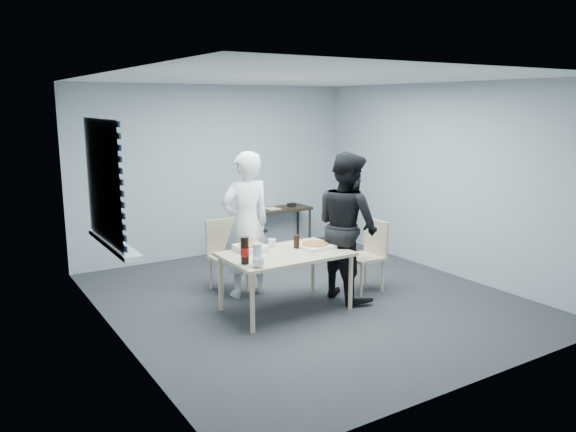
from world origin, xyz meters
TOP-DOWN VIEW (x-y plane):
  - room at (-2.20, 0.40)m, footprint 5.00×5.00m
  - dining_table at (-0.42, -0.20)m, footprint 1.39×0.88m
  - chair_far at (-0.67, 0.84)m, footprint 0.42×0.42m
  - chair_right at (0.86, -0.14)m, footprint 0.42×0.42m
  - person_white at (-0.55, 0.50)m, footprint 0.65×0.42m
  - person_black at (0.44, -0.21)m, footprint 0.47×0.86m
  - side_table at (1.03, 2.28)m, footprint 0.98×0.43m
  - stool at (0.14, 1.69)m, footprint 0.38×0.38m
  - backpack at (0.14, 1.68)m, footprint 0.32×0.23m
  - pizza_box_a at (-0.72, 0.07)m, footprint 0.32×0.32m
  - pizza_box_b at (-0.01, -0.19)m, footprint 0.37×0.37m
  - mug_a at (-0.96, -0.54)m, footprint 0.17×0.17m
  - mug_b at (-0.42, 0.11)m, footprint 0.10×0.10m
  - cola_glass at (-0.21, -0.09)m, footprint 0.07×0.07m
  - soda_bottle at (-1.01, -0.35)m, footprint 0.09×0.09m
  - plastic_cups at (-0.92, -0.44)m, footprint 0.11×0.11m
  - rubber_band at (-0.20, -0.45)m, footprint 0.08×0.08m
  - papers at (0.88, 2.30)m, footprint 0.26×0.31m
  - black_box at (1.25, 2.30)m, footprint 0.13×0.10m

SIDE VIEW (x-z plane):
  - stool at x=0.14m, z-range 0.15..0.68m
  - chair_far at x=-0.67m, z-range 0.07..0.96m
  - chair_right at x=0.86m, z-range 0.07..0.96m
  - side_table at x=1.03m, z-range 0.25..0.90m
  - dining_table at x=-0.42m, z-range 0.28..0.95m
  - papers at x=0.88m, z-range 0.65..0.66m
  - rubber_band at x=-0.20m, z-range 0.68..0.68m
  - black_box at x=1.25m, z-range 0.65..0.71m
  - pizza_box_b at x=-0.01m, z-range 0.68..0.73m
  - pizza_box_a at x=-0.72m, z-range 0.68..0.75m
  - mug_b at x=-0.42m, z-range 0.68..0.77m
  - mug_a at x=-0.96m, z-range 0.68..0.77m
  - backpack at x=0.14m, z-range 0.52..0.97m
  - cola_glass at x=-0.21m, z-range 0.68..0.83m
  - plastic_cups at x=-0.92m, z-range 0.68..0.90m
  - soda_bottle at x=-1.01m, z-range 0.67..0.96m
  - person_white at x=-0.55m, z-range 0.00..1.77m
  - person_black at x=0.44m, z-range 0.00..1.77m
  - room at x=-2.20m, z-range -1.06..3.94m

